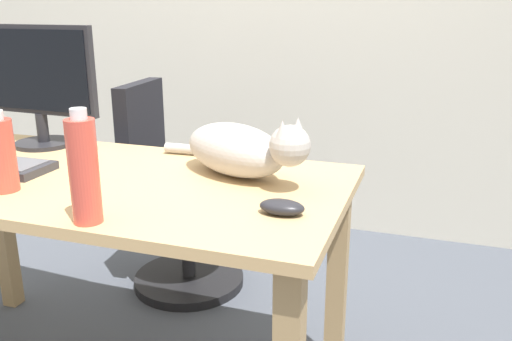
{
  "coord_description": "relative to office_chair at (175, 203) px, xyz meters",
  "views": [
    {
      "loc": [
        0.93,
        -1.27,
        1.19
      ],
      "look_at": [
        0.49,
        0.01,
        0.78
      ],
      "focal_mm": 37.8,
      "sensor_mm": 36.0,
      "label": 1
    }
  ],
  "objects": [
    {
      "name": "spray_bottle",
      "position": [
        -0.05,
        -0.87,
        0.44
      ],
      "size": [
        0.08,
        0.08,
        0.22
      ],
      "color": "#D84C3D",
      "rests_on": "desk"
    },
    {
      "name": "desk",
      "position": [
        0.1,
        -0.68,
        0.24
      ],
      "size": [
        1.47,
        0.71,
        0.72
      ],
      "color": "tan",
      "rests_on": "ground_plane"
    },
    {
      "name": "office_chair",
      "position": [
        0.0,
        0.0,
        0.0
      ],
      "size": [
        0.48,
        0.48,
        0.89
      ],
      "color": "black",
      "rests_on": "ground_plane"
    },
    {
      "name": "cat",
      "position": [
        0.51,
        -0.55,
        0.42
      ],
      "size": [
        0.55,
        0.33,
        0.2
      ],
      "color": "#B2ADA8",
      "rests_on": "desk"
    },
    {
      "name": "computer_mouse",
      "position": [
        0.7,
        -0.8,
        0.36
      ],
      "size": [
        0.11,
        0.06,
        0.04
      ],
      "primitive_type": "ellipsoid",
      "color": "#232328",
      "rests_on": "desk"
    },
    {
      "name": "water_bottle",
      "position": [
        0.3,
        -0.99,
        0.46
      ],
      "size": [
        0.07,
        0.07,
        0.26
      ],
      "color": "#D84C3D",
      "rests_on": "desk"
    },
    {
      "name": "monitor",
      "position": [
        -0.28,
        -0.43,
        0.57
      ],
      "size": [
        0.48,
        0.2,
        0.41
      ],
      "color": "#232328",
      "rests_on": "desk"
    }
  ]
}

